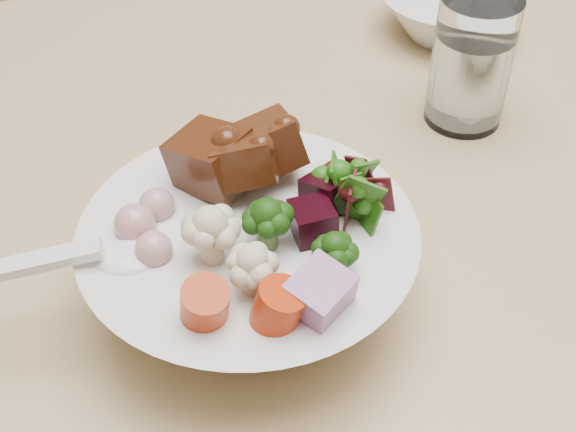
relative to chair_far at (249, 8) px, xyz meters
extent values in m
cylinder|color=tan|center=(-0.40, -0.36, -0.17)|extent=(0.06, 0.06, 0.65)
cube|color=tan|center=(0.02, -0.07, -0.06)|extent=(0.51, 0.51, 0.04)
cylinder|color=tan|center=(-0.09, -0.29, -0.29)|extent=(0.03, 0.03, 0.42)
cylinder|color=tan|center=(0.24, -0.19, -0.29)|extent=(0.03, 0.03, 0.42)
cylinder|color=tan|center=(-0.19, 0.04, -0.29)|extent=(0.03, 0.03, 0.42)
cylinder|color=tan|center=(0.14, 0.15, -0.29)|extent=(0.03, 0.03, 0.42)
sphere|color=black|center=(-0.11, -0.78, 0.27)|extent=(0.04, 0.04, 0.04)
sphere|color=beige|center=(-0.14, -0.78, 0.27)|extent=(0.04, 0.04, 0.04)
cube|color=black|center=(-0.06, -0.75, 0.27)|extent=(0.04, 0.04, 0.03)
cube|color=#8F568B|center=(-0.09, -0.83, 0.27)|extent=(0.05, 0.05, 0.04)
cylinder|color=#BD2805|center=(-0.15, -0.83, 0.27)|extent=(0.04, 0.04, 0.03)
sphere|color=tan|center=(-0.18, -0.77, 0.26)|extent=(0.02, 0.02, 0.02)
ellipsoid|color=silver|center=(-0.19, -0.77, 0.26)|extent=(0.05, 0.04, 0.02)
cube|color=silver|center=(-0.25, -0.77, 0.26)|extent=(0.09, 0.02, 0.02)
cylinder|color=white|center=(0.11, -0.59, 0.25)|extent=(0.07, 0.07, 0.12)
cylinder|color=white|center=(0.11, -0.59, 0.24)|extent=(0.06, 0.06, 0.08)
camera|label=1|loc=(-0.16, -1.14, 0.62)|focal=50.00mm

